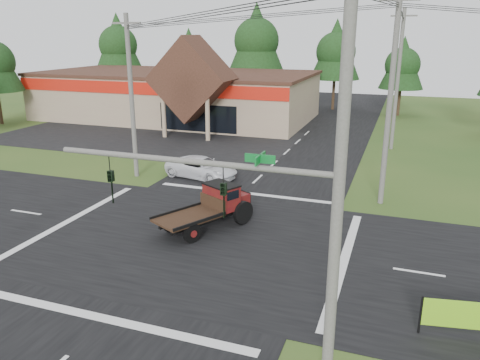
% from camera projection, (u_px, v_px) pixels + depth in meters
% --- Properties ---
extents(ground, '(120.00, 120.00, 0.00)m').
position_uv_depth(ground, '(194.00, 238.00, 22.12)').
color(ground, '#29491A').
rests_on(ground, ground).
extents(road_ns, '(12.00, 120.00, 0.02)m').
position_uv_depth(road_ns, '(194.00, 238.00, 22.12)').
color(road_ns, black).
rests_on(road_ns, ground).
extents(road_ew, '(120.00, 12.00, 0.02)m').
position_uv_depth(road_ew, '(194.00, 238.00, 22.12)').
color(road_ew, black).
rests_on(road_ew, ground).
extents(parking_apron, '(28.00, 14.00, 0.02)m').
position_uv_depth(parking_apron, '(144.00, 137.00, 43.67)').
color(parking_apron, black).
rests_on(parking_apron, ground).
extents(cvs_building, '(30.40, 18.20, 9.19)m').
position_uv_depth(cvs_building, '(177.00, 94.00, 52.90)').
color(cvs_building, tan).
rests_on(cvs_building, ground).
extents(traffic_signal_mast, '(8.12, 0.24, 7.00)m').
position_uv_depth(traffic_signal_mast, '(271.00, 227.00, 12.20)').
color(traffic_signal_mast, '#595651').
rests_on(traffic_signal_mast, ground).
extents(utility_pole_nr, '(2.00, 0.30, 11.00)m').
position_uv_depth(utility_pole_nr, '(339.00, 190.00, 11.30)').
color(utility_pole_nr, '#595651').
rests_on(utility_pole_nr, ground).
extents(utility_pole_nw, '(2.00, 0.30, 10.50)m').
position_uv_depth(utility_pole_nw, '(131.00, 96.00, 30.26)').
color(utility_pole_nw, '#595651').
rests_on(utility_pole_nw, ground).
extents(utility_pole_ne, '(2.00, 0.30, 11.50)m').
position_uv_depth(utility_pole_ne, '(390.00, 100.00, 25.01)').
color(utility_pole_ne, '#595651').
rests_on(utility_pole_ne, ground).
extents(utility_pole_n, '(2.00, 0.30, 11.20)m').
position_uv_depth(utility_pole_n, '(398.00, 80.00, 37.65)').
color(utility_pole_n, '#595651').
rests_on(utility_pole_n, ground).
extents(tree_row_a, '(6.72, 6.72, 12.12)m').
position_uv_depth(tree_row_a, '(118.00, 43.00, 65.27)').
color(tree_row_a, '#332316').
rests_on(tree_row_a, ground).
extents(tree_row_b, '(5.60, 5.60, 10.10)m').
position_uv_depth(tree_row_b, '(189.00, 53.00, 64.28)').
color(tree_row_b, '#332316').
rests_on(tree_row_b, ground).
extents(tree_row_c, '(7.28, 7.28, 13.13)m').
position_uv_depth(tree_row_c, '(256.00, 38.00, 59.59)').
color(tree_row_c, '#332316').
rests_on(tree_row_c, ground).
extents(tree_row_d, '(6.16, 6.16, 11.11)m').
position_uv_depth(tree_row_d, '(336.00, 50.00, 57.70)').
color(tree_row_d, '#332316').
rests_on(tree_row_d, ground).
extents(tree_row_e, '(5.04, 5.04, 9.09)m').
position_uv_depth(tree_row_e, '(403.00, 63.00, 53.75)').
color(tree_row_e, '#332316').
rests_on(tree_row_e, ground).
extents(antique_flatbed_truck, '(4.11, 5.46, 2.15)m').
position_uv_depth(antique_flatbed_truck, '(206.00, 208.00, 22.92)').
color(antique_flatbed_truck, '#510B13').
rests_on(antique_flatbed_truck, ground).
extents(white_pickup, '(5.33, 3.24, 1.38)m').
position_uv_depth(white_pickup, '(202.00, 168.00, 31.32)').
color(white_pickup, white).
rests_on(white_pickup, ground).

